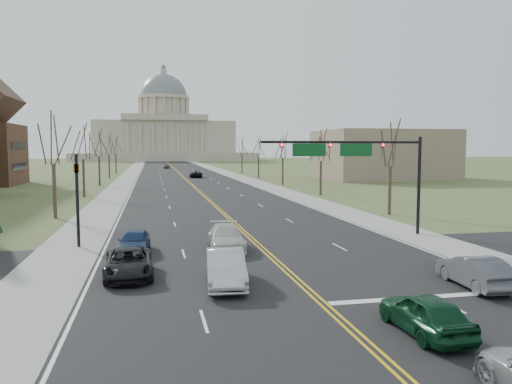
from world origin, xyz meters
name	(u,v)px	position (x,y,z in m)	size (l,w,h in m)	color
ground	(316,297)	(0.00, 0.00, 0.00)	(600.00, 600.00, 0.00)	#4C572B
road	(179,173)	(0.00, 110.00, 0.01)	(20.00, 380.00, 0.01)	black
cross_road	(280,265)	(0.00, 6.00, 0.01)	(120.00, 14.00, 0.01)	black
sidewalk_left	(131,173)	(-12.00, 110.00, 0.01)	(4.00, 380.00, 0.03)	gray
sidewalk_right	(225,172)	(12.00, 110.00, 0.01)	(4.00, 380.00, 0.03)	gray
center_line	(179,173)	(0.00, 110.00, 0.01)	(0.42, 380.00, 0.01)	gold
edge_line_left	(140,173)	(-9.80, 110.00, 0.01)	(0.15, 380.00, 0.01)	silver
edge_line_right	(217,172)	(9.80, 110.00, 0.01)	(0.15, 380.00, 0.01)	silver
stop_bar	(434,297)	(5.00, -1.00, 0.01)	(9.50, 0.50, 0.01)	silver
capitol	(164,133)	(0.00, 249.91, 14.20)	(90.00, 60.00, 50.00)	#B8AE99
signal_mast	(355,157)	(7.45, 13.50, 5.76)	(12.12, 0.44, 7.20)	black
signal_left	(77,190)	(-11.50, 13.50, 3.71)	(0.32, 0.36, 6.00)	black
tree_r_0	(391,146)	(15.50, 24.00, 6.55)	(3.74, 3.74, 8.50)	#35291F
tree_l_0	(53,142)	(-15.50, 28.00, 6.94)	(3.96, 3.96, 9.00)	#35291F
tree_r_1	(321,147)	(15.50, 44.00, 6.55)	(3.74, 3.74, 8.50)	#35291F
tree_l_1	(83,144)	(-15.50, 48.00, 6.94)	(3.96, 3.96, 9.00)	#35291F
tree_r_2	(283,147)	(15.50, 64.00, 6.55)	(3.74, 3.74, 8.50)	#35291F
tree_l_2	(99,145)	(-15.50, 68.00, 6.94)	(3.96, 3.96, 9.00)	#35291F
tree_r_3	(259,147)	(15.50, 84.00, 6.55)	(3.74, 3.74, 8.50)	#35291F
tree_l_3	(109,145)	(-15.50, 88.00, 6.94)	(3.96, 3.96, 9.00)	#35291F
tree_r_4	(242,147)	(15.50, 104.00, 6.55)	(3.74, 3.74, 8.50)	#35291F
tree_l_4	(116,146)	(-15.50, 108.00, 6.94)	(3.96, 3.96, 9.00)	#35291F
bldg_right_mass	(382,155)	(40.00, 76.00, 5.00)	(25.00, 20.00, 10.00)	#7E6B5A
car_nb_inner_lead	(425,313)	(2.31, -4.82, 0.73)	(1.69, 4.21, 1.44)	#0C381E
car_nb_outer_lead	(475,271)	(7.64, -0.03, 0.75)	(1.57, 4.49, 1.48)	#4F5157
car_sb_inner_lead	(226,268)	(-3.51, 2.62, 0.83)	(1.72, 4.94, 1.63)	#B4B5BC
car_sb_outer_lead	(129,263)	(-8.00, 5.09, 0.71)	(2.30, 4.99, 1.39)	black
car_sb_inner_second	(226,238)	(-2.30, 10.67, 0.78)	(2.16, 5.31, 1.54)	silver
car_sb_outer_second	(134,241)	(-7.92, 10.70, 0.75)	(1.74, 4.33, 1.48)	navy
car_far_nb	(196,174)	(2.47, 88.30, 0.78)	(2.55, 5.53, 1.54)	black
car_far_sb	(167,166)	(-2.28, 138.81, 0.75)	(1.74, 4.32, 1.47)	#515359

